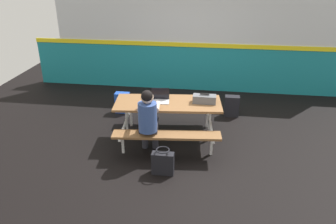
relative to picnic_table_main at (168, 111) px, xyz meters
name	(u,v)px	position (x,y,z in m)	size (l,w,h in m)	color
ground_plane	(181,140)	(0.24, 0.00, -0.58)	(10.00, 10.00, 0.02)	black
accent_backdrop	(193,40)	(0.24, 2.67, 0.67)	(8.00, 0.14, 2.60)	teal
picnic_table_main	(168,111)	(0.00, 0.00, 0.00)	(1.93, 1.72, 0.74)	brown
student_nearer	(148,117)	(-0.24, -0.58, 0.13)	(0.39, 0.54, 1.21)	#2D2D38
laptop_silver	(160,99)	(-0.15, 0.02, 0.21)	(0.34, 0.25, 0.22)	silver
toolbox_grey	(204,99)	(0.63, 0.06, 0.24)	(0.40, 0.18, 0.18)	#595B60
backpack_dark	(123,103)	(-1.14, 1.06, -0.36)	(0.30, 0.22, 0.44)	#1E47B2
tote_bag_bright	(163,163)	(0.07, -1.08, -0.38)	(0.34, 0.21, 0.43)	black
satchel_spare	(232,106)	(1.19, 1.20, -0.36)	(0.30, 0.22, 0.44)	black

